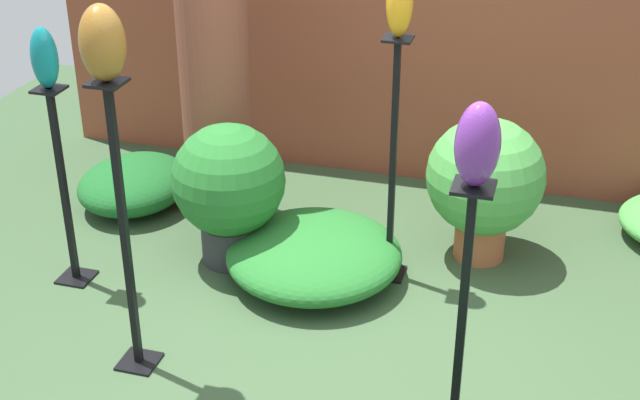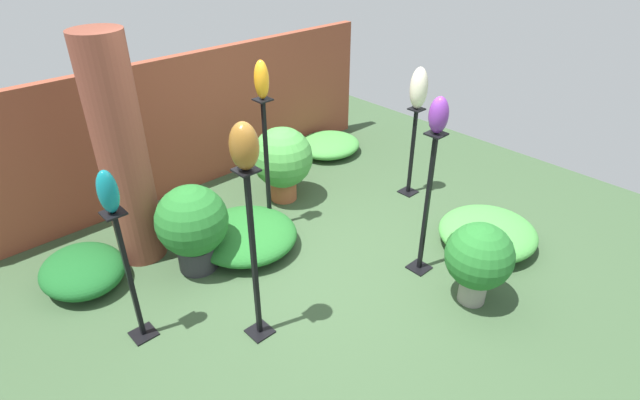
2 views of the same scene
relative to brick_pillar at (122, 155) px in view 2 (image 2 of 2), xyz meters
The scene contains 20 objects.
ground_plane 2.23m from the brick_pillar, 51.05° to the right, with size 8.00×8.00×0.00m, color #385133.
brick_wall_back 1.57m from the brick_pillar, 38.65° to the left, with size 5.60×0.12×1.69m, color brown.
brick_pillar is the anchor object (origin of this frame).
pedestal_amber 1.46m from the brick_pillar, 20.80° to the right, with size 0.20×0.20×1.51m.
pedestal_teal 1.34m from the brick_pillar, 116.24° to the right, with size 0.20×0.20×1.24m.
pedestal_bronze 1.80m from the brick_pillar, 82.92° to the right, with size 0.20×0.20×1.58m.
pedestal_ivory 3.31m from the brick_pillar, 19.53° to the right, with size 0.20×0.20×1.13m.
pedestal_violet 2.91m from the brick_pillar, 47.89° to the right, with size 0.20×0.20×1.48m.
art_vase_amber 1.50m from the brick_pillar, 20.80° to the right, with size 0.15×0.15×0.39m, color orange.
art_vase_teal 1.23m from the brick_pillar, 116.24° to the right, with size 0.15×0.15×0.35m, color #0F727A.
art_vase_bronze 1.85m from the brick_pillar, 82.92° to the right, with size 0.20×0.22×0.35m, color brown.
art_vase_ivory 3.26m from the brick_pillar, 19.53° to the right, with size 0.20×0.21×0.49m, color beige.
art_vase_violet 2.92m from the brick_pillar, 47.89° to the right, with size 0.17×0.17×0.33m, color #6B2D8C.
potted_plant_back_center 1.91m from the brick_pillar, ahead, with size 0.73×0.73×0.93m.
potted_plant_mid_right 3.41m from the brick_pillar, 55.26° to the right, with size 0.61×0.61×0.81m.
potted_plant_front_right 0.92m from the brick_pillar, 62.83° to the right, with size 0.70×0.70×0.91m.
foliage_bed_east 1.47m from the brick_pillar, 36.72° to the right, with size 1.08×1.10×0.31m, color #236B28.
foliage_bed_west 1.18m from the brick_pillar, behind, with size 0.77×0.88×0.32m, color #195923.
foliage_bed_center 3.79m from the brick_pillar, 40.40° to the right, with size 1.06×1.02×0.31m, color #479942.
foliage_bed_rear 3.33m from the brick_pillar, ahead, with size 0.94×0.87×0.25m, color #479942.
Camera 2 is at (-2.72, -2.89, 3.19)m, focal length 28.00 mm.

